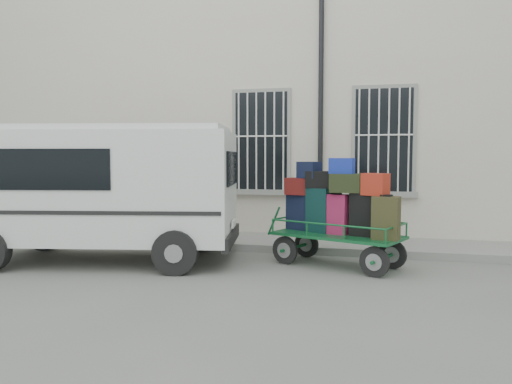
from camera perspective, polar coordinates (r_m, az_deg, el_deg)
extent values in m
plane|color=slate|center=(8.62, -1.30, -8.63)|extent=(80.00, 80.00, 0.00)
cube|color=beige|center=(13.84, 4.63, 8.61)|extent=(24.00, 5.00, 6.00)
cylinder|color=black|center=(11.15, 7.39, 8.67)|extent=(0.11, 0.11, 5.60)
cube|color=black|center=(11.41, 0.61, 5.83)|extent=(1.20, 0.08, 2.20)
cube|color=gray|center=(11.41, 0.58, 0.00)|extent=(1.45, 0.22, 0.12)
cube|color=black|center=(11.11, 14.37, 5.76)|extent=(1.20, 0.08, 2.20)
cube|color=gray|center=(11.12, 14.27, -0.22)|extent=(1.45, 0.22, 0.12)
cube|color=gray|center=(10.71, 1.75, -5.73)|extent=(24.00, 1.70, 0.15)
cylinder|color=black|center=(8.87, 3.32, -6.65)|extent=(0.48, 0.24, 0.49)
cylinder|color=gray|center=(8.87, 3.32, -6.65)|extent=(0.28, 0.19, 0.27)
cylinder|color=black|center=(9.50, 5.79, -5.95)|extent=(0.48, 0.24, 0.49)
cylinder|color=gray|center=(9.50, 5.79, -5.95)|extent=(0.28, 0.19, 0.27)
cylinder|color=black|center=(8.10, 13.39, -7.78)|extent=(0.48, 0.24, 0.49)
cylinder|color=gray|center=(8.10, 13.39, -7.78)|extent=(0.28, 0.19, 0.27)
cylinder|color=black|center=(8.79, 15.31, -6.89)|extent=(0.48, 0.24, 0.49)
cylinder|color=gray|center=(8.79, 15.31, -6.89)|extent=(0.28, 0.19, 0.27)
cube|color=#155C2F|center=(8.73, 9.30, -4.90)|extent=(2.38, 1.74, 0.05)
cylinder|color=#155C2F|center=(9.38, 2.05, -3.32)|extent=(0.28, 0.15, 0.55)
cube|color=black|center=(9.16, 5.04, -2.27)|extent=(0.51, 0.44, 0.64)
cube|color=black|center=(9.13, 5.05, -0.18)|extent=(0.22, 0.20, 0.03)
cube|color=black|center=(8.84, 7.28, -2.07)|extent=(0.51, 0.44, 0.78)
cube|color=black|center=(8.81, 7.31, 0.53)|extent=(0.21, 0.19, 0.03)
cube|color=#9D1C57|center=(8.66, 9.16, -2.53)|extent=(0.45, 0.34, 0.68)
cube|color=black|center=(8.62, 9.18, -0.17)|extent=(0.19, 0.16, 0.03)
cube|color=black|center=(8.53, 12.20, -2.53)|extent=(0.49, 0.39, 0.72)
cube|color=black|center=(8.50, 12.24, -0.01)|extent=(0.20, 0.18, 0.03)
cube|color=#312C18|center=(8.25, 14.64, -2.89)|extent=(0.47, 0.38, 0.69)
cube|color=black|center=(8.22, 14.68, -0.39)|extent=(0.21, 0.20, 0.03)
cube|color=#5A1213|center=(9.07, 5.00, 0.66)|extent=(0.53, 0.41, 0.30)
cube|color=black|center=(8.81, 7.65, 1.40)|extent=(0.61, 0.43, 0.30)
cube|color=black|center=(8.56, 10.17, 1.01)|extent=(0.53, 0.36, 0.32)
cube|color=maroon|center=(8.37, 13.48, 0.85)|extent=(0.48, 0.42, 0.36)
cube|color=black|center=(8.95, 6.11, 2.52)|extent=(0.46, 0.43, 0.29)
cube|color=#17239F|center=(8.64, 9.79, 2.97)|extent=(0.44, 0.33, 0.26)
cube|color=silver|center=(9.40, -17.29, 0.67)|extent=(5.00, 2.86, 1.93)
cube|color=silver|center=(9.39, -17.41, 6.80)|extent=(4.76, 2.66, 0.11)
cube|color=black|center=(8.70, -23.64, 2.38)|extent=(2.32, 0.47, 0.66)
cube|color=black|center=(8.84, -2.80, 2.73)|extent=(0.32, 1.48, 0.59)
cube|color=black|center=(8.96, -2.84, -5.16)|extent=(0.47, 1.96, 0.24)
cube|color=white|center=(8.92, -2.57, -3.60)|extent=(0.11, 0.45, 0.13)
cylinder|color=black|center=(11.01, -22.99, -4.26)|extent=(0.76, 0.36, 0.73)
cylinder|color=black|center=(8.14, -9.23, -6.82)|extent=(0.76, 0.36, 0.73)
cylinder|color=black|center=(10.04, -6.83, -4.74)|extent=(0.76, 0.36, 0.73)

